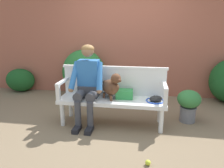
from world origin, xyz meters
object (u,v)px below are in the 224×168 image
at_px(baseball_glove, 156,99).
at_px(potted_plant, 189,103).
at_px(garden_bench, 112,102).
at_px(person_seated, 88,82).
at_px(dog_on_bench, 112,86).
at_px(sports_bag, 124,94).
at_px(tennis_ball, 148,163).
at_px(tennis_racket, 155,100).

height_order(baseball_glove, potted_plant, potted_plant).
bearing_deg(garden_bench, person_seated, -177.97).
height_order(person_seated, dog_on_bench, person_seated).
distance_m(person_seated, sports_bag, 0.64).
height_order(dog_on_bench, tennis_ball, dog_on_bench).
xyz_separation_m(tennis_racket, baseball_glove, (0.01, -0.04, 0.04)).
height_order(person_seated, potted_plant, person_seated).
height_order(baseball_glove, tennis_ball, baseball_glove).
distance_m(dog_on_bench, potted_plant, 1.36).
bearing_deg(dog_on_bench, potted_plant, 13.95).
xyz_separation_m(person_seated, sports_bag, (0.60, 0.08, -0.20)).
bearing_deg(potted_plant, garden_bench, -166.88).
distance_m(tennis_ball, potted_plant, 1.53).
height_order(person_seated, tennis_racket, person_seated).
bearing_deg(tennis_ball, potted_plant, 63.17).
bearing_deg(garden_bench, dog_on_bench, -92.63).
height_order(dog_on_bench, baseball_glove, dog_on_bench).
xyz_separation_m(person_seated, baseball_glove, (1.11, -0.01, -0.23)).
xyz_separation_m(tennis_racket, sports_bag, (-0.50, 0.05, 0.06)).
xyz_separation_m(baseball_glove, sports_bag, (-0.51, 0.09, 0.02)).
relative_size(garden_bench, tennis_ball, 26.49).
bearing_deg(person_seated, baseball_glove, -0.51).
distance_m(tennis_racket, baseball_glove, 0.05).
distance_m(person_seated, tennis_racket, 1.13).
bearing_deg(person_seated, dog_on_bench, -0.78).
bearing_deg(baseball_glove, tennis_ball, -133.31).
bearing_deg(dog_on_bench, person_seated, 179.22).
bearing_deg(person_seated, garden_bench, 2.03).
relative_size(dog_on_bench, sports_bag, 1.59).
distance_m(garden_bench, tennis_ball, 1.25).
height_order(sports_bag, potted_plant, sports_bag).
height_order(garden_bench, tennis_ball, garden_bench).
height_order(garden_bench, tennis_racket, tennis_racket).
distance_m(baseball_glove, tennis_ball, 1.12).
bearing_deg(dog_on_bench, garden_bench, 87.37).
distance_m(person_seated, tennis_ball, 1.59).
bearing_deg(sports_bag, dog_on_bench, -157.25).
height_order(garden_bench, dog_on_bench, dog_on_bench).
bearing_deg(tennis_ball, tennis_racket, 84.81).
relative_size(person_seated, dog_on_bench, 2.95).
bearing_deg(tennis_racket, potted_plant, 26.01).
bearing_deg(tennis_ball, sports_bag, 109.99).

